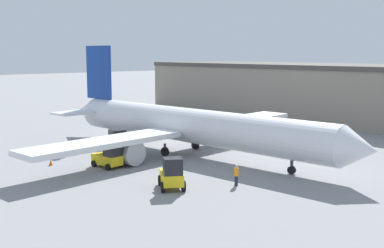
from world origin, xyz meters
name	(u,v)px	position (x,y,z in m)	size (l,w,h in m)	color
ground_plane	(192,155)	(0.00, 0.00, 0.00)	(400.00, 400.00, 0.00)	gray
terminal_building	(306,90)	(-10.89, 35.07, 4.35)	(60.47, 17.88, 8.69)	gray
airplane	(185,125)	(-1.03, -0.10, 2.96)	(39.82, 36.26, 11.34)	white
ground_crew_worker	(236,175)	(11.17, -5.16, 0.89)	(0.37, 0.37, 1.67)	#1E2338
baggage_tug	(109,156)	(-0.76, -9.50, 1.07)	(3.11, 2.01, 2.42)	yellow
belt_loader_truck	(172,174)	(8.55, -9.61, 1.19)	(3.32, 3.01, 2.58)	yellow
pushback_tug	(115,142)	(-6.30, -5.31, 1.16)	(3.70, 2.48, 2.53)	#B2B2B7
safety_cone_near	(51,162)	(-5.16, -13.13, 0.28)	(0.36, 0.36, 0.55)	#EF590F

